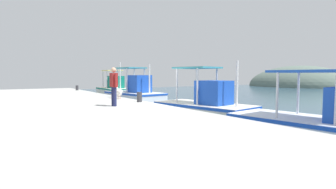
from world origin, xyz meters
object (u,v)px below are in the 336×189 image
object	(u,v)px
fishing_boat_nearest	(114,90)
pelican	(119,92)
fishing_boat_third	(205,106)
mooring_bollard_third	(139,97)
fishing_boat_second	(135,95)
fisherman_standing	(114,85)
mooring_bollard_nearest	(77,88)
mooring_bollard_second	(114,93)

from	to	relation	value
fishing_boat_nearest	pelican	world-z (taller)	fishing_boat_nearest
fishing_boat_third	mooring_bollard_third	size ratio (longest dim) A/B	10.55
fishing_boat_third	mooring_bollard_third	bearing A→B (deg)	-126.95
fishing_boat_nearest	pelican	size ratio (longest dim) A/B	4.91
fishing_boat_second	fishing_boat_third	world-z (taller)	fishing_boat_second
fishing_boat_nearest	fisherman_standing	size ratio (longest dim) A/B	2.79
fisherman_standing	mooring_bollard_nearest	distance (m)	13.32
fishing_boat_nearest	fishing_boat_second	bearing A→B (deg)	-8.85
fishing_boat_nearest	fishing_boat_second	world-z (taller)	fishing_boat_nearest
mooring_bollard_third	pelican	bearing A→B (deg)	-174.93
fishing_boat_nearest	fishing_boat_third	bearing A→B (deg)	-3.08
fisherman_standing	mooring_bollard_nearest	bearing A→B (deg)	172.78
fisherman_standing	mooring_bollard_nearest	xyz separation A→B (m)	(-13.20, 1.67, -0.71)
fishing_boat_nearest	fishing_boat_second	xyz separation A→B (m)	(6.73, -1.05, 0.01)
fishing_boat_nearest	pelican	xyz separation A→B (m)	(9.88, -3.52, 0.50)
fisherman_standing	mooring_bollard_second	size ratio (longest dim) A/B	3.27
fisherman_standing	fishing_boat_nearest	bearing A→B (deg)	158.97
fishing_boat_nearest	fishing_boat_third	distance (m)	14.03
fishing_boat_nearest	fisherman_standing	xyz separation A→B (m)	(13.01, -5.00, 1.02)
fishing_boat_second	mooring_bollard_second	distance (m)	2.96
fishing_boat_nearest	fishing_boat_third	world-z (taller)	fishing_boat_nearest
fisherman_standing	mooring_bollard_third	bearing A→B (deg)	119.07
pelican	fisherman_standing	world-z (taller)	fisherman_standing
fishing_boat_second	fishing_boat_third	size ratio (longest dim) A/B	0.97
fishing_boat_third	mooring_bollard_third	xyz separation A→B (m)	(-1.94, -2.57, 0.42)
fishing_boat_third	mooring_bollard_nearest	size ratio (longest dim) A/B	12.52
pelican	mooring_bollard_second	world-z (taller)	pelican
fishing_boat_second	fishing_boat_nearest	bearing A→B (deg)	171.15
fishing_boat_second	fishing_boat_third	xyz separation A→B (m)	(7.28, 0.29, -0.09)
pelican	mooring_bollard_nearest	size ratio (longest dim) A/B	2.24
fishing_boat_third	fisherman_standing	xyz separation A→B (m)	(-1.01, -4.25, 1.09)
mooring_bollard_second	mooring_bollard_third	size ratio (longest dim) A/B	1.01
fishing_boat_second	mooring_bollard_nearest	distance (m)	7.30
pelican	mooring_bollard_second	size ratio (longest dim) A/B	1.86
mooring_bollard_nearest	mooring_bollard_third	xyz separation A→B (m)	(12.27, 0.00, 0.04)
pelican	mooring_bollard_second	bearing A→B (deg)	171.37
fishing_boat_second	mooring_bollard_second	xyz separation A→B (m)	(1.86, -2.28, 0.34)
fishing_boat_third	mooring_bollard_nearest	xyz separation A→B (m)	(-14.21, -2.57, 0.38)
fishing_boat_second	mooring_bollard_third	world-z (taller)	fishing_boat_second
pelican	fishing_boat_nearest	bearing A→B (deg)	160.37
fishing_boat_third	mooring_bollard_third	world-z (taller)	fishing_boat_third
fishing_boat_third	fisherman_standing	size ratio (longest dim) A/B	3.18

